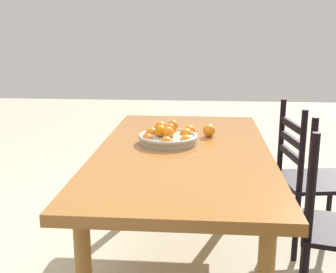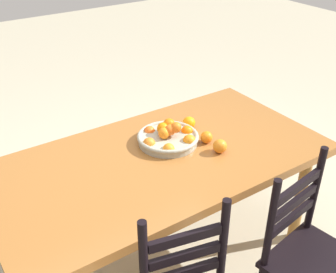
{
  "view_description": "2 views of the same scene",
  "coord_description": "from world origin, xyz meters",
  "px_view_note": "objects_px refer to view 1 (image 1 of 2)",
  "views": [
    {
      "loc": [
        2.28,
        0.1,
        1.38
      ],
      "look_at": [
        -0.11,
        -0.09,
        0.77
      ],
      "focal_mm": 46.12,
      "sensor_mm": 36.0,
      "label": 1
    },
    {
      "loc": [
        0.99,
        1.55,
        1.95
      ],
      "look_at": [
        -0.11,
        -0.09,
        0.77
      ],
      "focal_mm": 44.17,
      "sensor_mm": 36.0,
      "label": 2
    }
  ],
  "objects_px": {
    "orange_loose_2": "(209,130)",
    "chair_by_cabinet": "(310,179)",
    "dining_table": "(183,161)",
    "fruit_bowl": "(168,137)",
    "orange_loose_0": "(160,129)",
    "orange_loose_1": "(190,131)",
    "chair_near_window": "(334,227)"
  },
  "relations": [
    {
      "from": "orange_loose_2",
      "to": "chair_by_cabinet",
      "type": "bearing_deg",
      "value": 94.6
    },
    {
      "from": "dining_table",
      "to": "fruit_bowl",
      "type": "distance_m",
      "value": 0.18
    },
    {
      "from": "orange_loose_0",
      "to": "orange_loose_1",
      "type": "xyz_separation_m",
      "value": [
        0.01,
        0.18,
        -0.0
      ]
    },
    {
      "from": "chair_near_window",
      "to": "orange_loose_2",
      "type": "distance_m",
      "value": 0.92
    },
    {
      "from": "chair_by_cabinet",
      "to": "orange_loose_2",
      "type": "relative_size",
      "value": 12.22
    },
    {
      "from": "orange_loose_1",
      "to": "orange_loose_2",
      "type": "height_order",
      "value": "orange_loose_2"
    },
    {
      "from": "fruit_bowl",
      "to": "orange_loose_0",
      "type": "xyz_separation_m",
      "value": [
        -0.19,
        -0.06,
        0.0
      ]
    },
    {
      "from": "dining_table",
      "to": "orange_loose_0",
      "type": "distance_m",
      "value": 0.36
    },
    {
      "from": "orange_loose_0",
      "to": "orange_loose_1",
      "type": "height_order",
      "value": "orange_loose_0"
    },
    {
      "from": "dining_table",
      "to": "orange_loose_0",
      "type": "relative_size",
      "value": 23.96
    },
    {
      "from": "fruit_bowl",
      "to": "orange_loose_2",
      "type": "bearing_deg",
      "value": 125.91
    },
    {
      "from": "orange_loose_1",
      "to": "dining_table",
      "type": "bearing_deg",
      "value": -5.0
    },
    {
      "from": "chair_near_window",
      "to": "orange_loose_1",
      "type": "height_order",
      "value": "chair_near_window"
    },
    {
      "from": "dining_table",
      "to": "chair_near_window",
      "type": "height_order",
      "value": "chair_near_window"
    },
    {
      "from": "orange_loose_0",
      "to": "chair_near_window",
      "type": "bearing_deg",
      "value": 55.36
    },
    {
      "from": "chair_near_window",
      "to": "chair_by_cabinet",
      "type": "distance_m",
      "value": 0.66
    },
    {
      "from": "orange_loose_1",
      "to": "chair_by_cabinet",
      "type": "bearing_deg",
      "value": 93.65
    },
    {
      "from": "dining_table",
      "to": "chair_near_window",
      "type": "relative_size",
      "value": 1.91
    },
    {
      "from": "dining_table",
      "to": "orange_loose_2",
      "type": "height_order",
      "value": "orange_loose_2"
    },
    {
      "from": "dining_table",
      "to": "chair_near_window",
      "type": "xyz_separation_m",
      "value": [
        0.32,
        0.75,
        -0.21
      ]
    },
    {
      "from": "dining_table",
      "to": "chair_by_cabinet",
      "type": "bearing_deg",
      "value": 113.55
    },
    {
      "from": "chair_near_window",
      "to": "fruit_bowl",
      "type": "relative_size",
      "value": 2.73
    },
    {
      "from": "fruit_bowl",
      "to": "orange_loose_1",
      "type": "relative_size",
      "value": 5.05
    },
    {
      "from": "chair_near_window",
      "to": "orange_loose_2",
      "type": "bearing_deg",
      "value": 57.76
    },
    {
      "from": "orange_loose_0",
      "to": "fruit_bowl",
      "type": "bearing_deg",
      "value": 18.53
    },
    {
      "from": "orange_loose_0",
      "to": "orange_loose_2",
      "type": "bearing_deg",
      "value": 86.92
    },
    {
      "from": "chair_near_window",
      "to": "orange_loose_0",
      "type": "height_order",
      "value": "chair_near_window"
    },
    {
      "from": "chair_near_window",
      "to": "orange_loose_2",
      "type": "height_order",
      "value": "chair_near_window"
    },
    {
      "from": "dining_table",
      "to": "orange_loose_2",
      "type": "bearing_deg",
      "value": 153.49
    },
    {
      "from": "dining_table",
      "to": "orange_loose_0",
      "type": "height_order",
      "value": "orange_loose_0"
    },
    {
      "from": "chair_by_cabinet",
      "to": "fruit_bowl",
      "type": "bearing_deg",
      "value": 95.83
    },
    {
      "from": "dining_table",
      "to": "orange_loose_0",
      "type": "xyz_separation_m",
      "value": [
        -0.31,
        -0.16,
        0.11
      ]
    }
  ]
}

